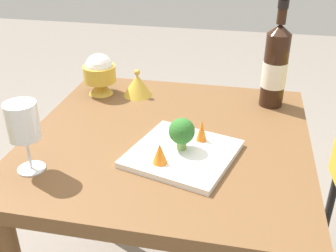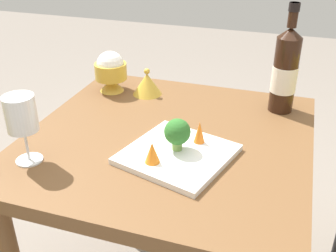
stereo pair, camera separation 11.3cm
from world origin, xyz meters
TOP-DOWN VIEW (x-y plane):
  - dining_table at (0.00, 0.00)m, footprint 0.78×0.78m
  - wine_bottle at (-0.27, 0.29)m, footprint 0.08×0.08m
  - wine_glass at (0.23, -0.29)m, footprint 0.08×0.08m
  - rice_bowl at (-0.24, -0.29)m, footprint 0.11×0.11m
  - rice_bowl_lid at (-0.25, -0.16)m, footprint 0.10×0.10m
  - serving_plate at (0.10, 0.06)m, footprint 0.31×0.31m
  - broccoli_floret at (0.09, 0.05)m, footprint 0.07×0.07m
  - carrot_garnish_left at (0.03, 0.10)m, footprint 0.03×0.03m
  - carrot_garnish_right at (0.16, 0.01)m, footprint 0.04×0.04m

SIDE VIEW (x-z plane):
  - dining_table at x=0.00m, z-range 0.27..1.03m
  - serving_plate at x=0.10m, z-range 0.76..0.77m
  - rice_bowl_lid at x=-0.25m, z-range 0.75..0.84m
  - carrot_garnish_right at x=0.16m, z-range 0.77..0.83m
  - carrot_garnish_left at x=0.03m, z-range 0.77..0.83m
  - broccoli_floret at x=0.09m, z-range 0.78..0.87m
  - rice_bowl at x=-0.24m, z-range 0.76..0.90m
  - wine_glass at x=0.23m, z-range 0.80..0.98m
  - wine_bottle at x=-0.27m, z-range 0.72..1.06m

